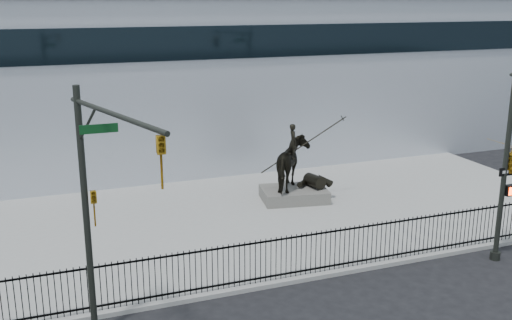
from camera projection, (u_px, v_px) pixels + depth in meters
name	position (u px, v px, depth m)	size (l,w,h in m)	color
ground	(323.00, 295.00, 18.93)	(120.00, 120.00, 0.00)	black
plaza	(247.00, 219.00, 25.23)	(30.00, 12.00, 0.15)	#9A9A97
building	(173.00, 77.00, 35.79)	(44.00, 14.00, 9.00)	silver
picket_fence	(307.00, 254.00, 19.83)	(22.10, 0.10, 1.50)	black
statue_plinth	(294.00, 194.00, 27.31)	(2.91, 2.00, 0.55)	#5D5B55
equestrian_statue	(296.00, 164.00, 26.95)	(3.69, 2.62, 3.16)	black
traffic_signal_left	(98.00, 207.00, 15.00)	(1.52, 4.84, 7.00)	#242822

